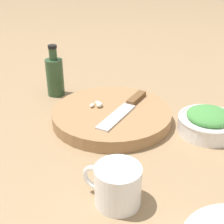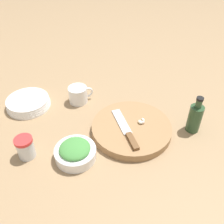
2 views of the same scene
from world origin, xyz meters
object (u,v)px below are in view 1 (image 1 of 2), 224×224
(garlic_cloves, at_px, (97,104))
(oil_bottle, at_px, (55,76))
(cutting_board, at_px, (112,115))
(chef_knife, at_px, (127,107))
(coffee_mug, at_px, (117,185))
(herb_bowl, at_px, (208,122))

(garlic_cloves, height_order, oil_bottle, oil_bottle)
(cutting_board, bearing_deg, oil_bottle, -8.73)
(cutting_board, relative_size, chef_knife, 1.34)
(cutting_board, relative_size, oil_bottle, 1.99)
(cutting_board, distance_m, coffee_mug, 0.30)
(garlic_cloves, bearing_deg, chef_knife, -152.96)
(herb_bowl, bearing_deg, oil_bottle, 6.25)
(coffee_mug, bearing_deg, oil_bottle, -33.15)
(herb_bowl, relative_size, coffee_mug, 1.33)
(chef_knife, bearing_deg, herb_bowl, -169.81)
(cutting_board, xyz_separation_m, chef_knife, (-0.03, -0.03, 0.02))
(cutting_board, height_order, garlic_cloves, garlic_cloves)
(cutting_board, relative_size, coffee_mug, 2.80)
(cutting_board, distance_m, garlic_cloves, 0.05)
(chef_knife, distance_m, oil_bottle, 0.27)
(chef_knife, relative_size, coffee_mug, 2.09)
(garlic_cloves, xyz_separation_m, coffee_mug, (-0.23, 0.23, -0.00))
(oil_bottle, bearing_deg, coffee_mug, 146.85)
(garlic_cloves, height_order, herb_bowl, herb_bowl)
(chef_knife, height_order, garlic_cloves, same)
(chef_knife, bearing_deg, oil_bottle, -8.35)
(chef_knife, xyz_separation_m, garlic_cloves, (0.07, 0.04, 0.00))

